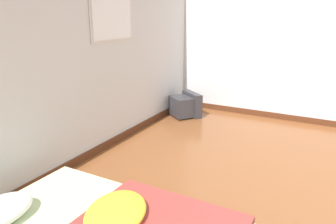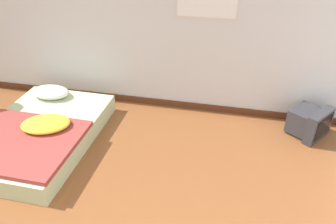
# 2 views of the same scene
# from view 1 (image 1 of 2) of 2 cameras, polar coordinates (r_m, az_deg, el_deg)

# --- Properties ---
(wall_back) EXTENTS (8.13, 0.08, 2.60)m
(wall_back) POSITION_cam_1_polar(r_m,az_deg,el_deg) (3.37, -19.53, 10.61)
(wall_back) COLOR silver
(wall_back) RESTS_ON ground_plane
(crt_tv) EXTENTS (0.56, 0.57, 0.37)m
(crt_tv) POSITION_cam_1_polar(r_m,az_deg,el_deg) (5.22, 3.09, 1.16)
(crt_tv) COLOR #333338
(crt_tv) RESTS_ON ground_plane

